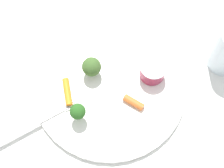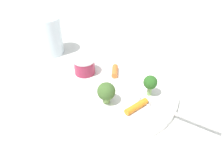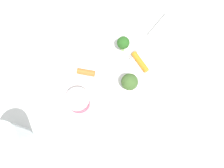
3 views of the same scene
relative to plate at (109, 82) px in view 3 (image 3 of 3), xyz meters
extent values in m
plane|color=silver|center=(0.00, 0.00, -0.01)|extent=(2.40, 2.40, 0.00)
cylinder|color=white|center=(0.00, 0.00, 0.00)|extent=(0.30, 0.30, 0.01)
cylinder|color=#992745|center=(-0.07, -0.05, 0.02)|extent=(0.05, 0.05, 0.03)
cylinder|color=silver|center=(-0.07, -0.05, 0.04)|extent=(0.05, 0.05, 0.00)
cylinder|color=#88B264|center=(0.03, 0.08, 0.02)|extent=(0.01, 0.01, 0.02)
sphere|color=#295C1F|center=(0.03, 0.08, 0.04)|extent=(0.03, 0.03, 0.03)
cylinder|color=#89B35D|center=(0.04, -0.01, 0.01)|extent=(0.01, 0.01, 0.01)
sphere|color=#3F602A|center=(0.04, -0.01, 0.03)|extent=(0.04, 0.04, 0.04)
cylinder|color=orange|center=(-0.06, 0.02, 0.01)|extent=(0.04, 0.02, 0.01)
cylinder|color=orange|center=(0.07, 0.04, 0.01)|extent=(0.04, 0.05, 0.01)
cube|color=beige|center=(0.11, 0.13, 0.01)|extent=(0.09, 0.11, 0.00)
cube|color=beige|center=(0.06, 0.06, 0.01)|extent=(0.02, 0.02, 0.00)
cube|color=beige|center=(0.06, 0.06, 0.01)|extent=(0.02, 0.02, 0.00)
cube|color=beige|center=(0.05, 0.07, 0.01)|extent=(0.02, 0.02, 0.00)
cube|color=beige|center=(0.05, 0.07, 0.01)|extent=(0.02, 0.02, 0.00)
cylinder|color=silver|center=(-0.20, -0.13, 0.05)|extent=(0.06, 0.06, 0.10)
camera|label=1|loc=(-0.09, 0.24, 0.61)|focal=54.26mm
camera|label=2|loc=(0.42, -0.06, 0.35)|focal=39.91mm
camera|label=3|loc=(0.00, -0.17, 0.49)|focal=36.36mm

